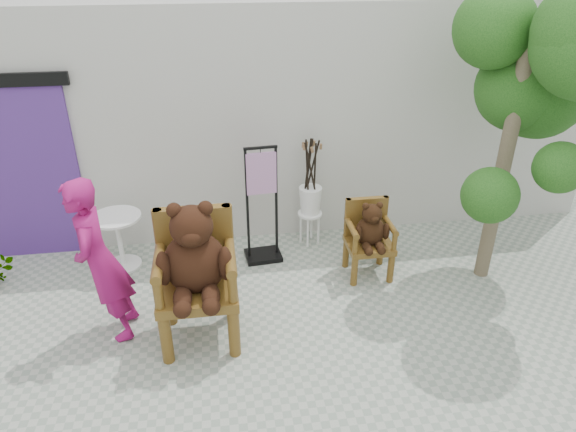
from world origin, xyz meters
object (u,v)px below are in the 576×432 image
(chair_big, at_px, (195,263))
(display_stand, at_px, (262,218))
(stool_bucket, at_px, (310,200))
(person, at_px, (100,262))
(cafe_table, at_px, (119,235))
(tree, at_px, (554,66))
(chair_small, at_px, (370,232))

(chair_big, bearing_deg, display_stand, 60.76)
(stool_bucket, bearing_deg, chair_big, -130.47)
(person, bearing_deg, cafe_table, -177.88)
(display_stand, relative_size, tree, 0.45)
(chair_small, relative_size, tree, 0.29)
(chair_big, distance_m, cafe_table, 1.82)
(chair_big, relative_size, stool_bucket, 1.07)
(person, bearing_deg, chair_big, 76.74)
(chair_big, relative_size, chair_small, 1.59)
(chair_small, height_order, person, person)
(tree, bearing_deg, chair_big, -171.40)
(chair_small, relative_size, display_stand, 0.64)
(person, distance_m, tree, 4.85)
(person, relative_size, display_stand, 1.14)
(stool_bucket, bearing_deg, display_stand, -156.07)
(cafe_table, bearing_deg, tree, -11.20)
(person, distance_m, stool_bucket, 2.78)
(chair_big, bearing_deg, stool_bucket, 49.53)
(chair_big, relative_size, cafe_table, 2.20)
(display_stand, bearing_deg, chair_big, -124.21)
(chair_small, height_order, tree, tree)
(chair_big, relative_size, person, 0.90)
(stool_bucket, bearing_deg, tree, -27.20)
(stool_bucket, bearing_deg, person, -147.71)
(cafe_table, bearing_deg, chair_small, -11.26)
(cafe_table, relative_size, tree, 0.21)
(chair_big, bearing_deg, chair_small, 23.54)
(person, bearing_deg, display_stand, 124.27)
(chair_small, distance_m, cafe_table, 3.04)
(chair_big, bearing_deg, cafe_table, 123.76)
(cafe_table, distance_m, tree, 5.14)
(chair_small, relative_size, stool_bucket, 0.67)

